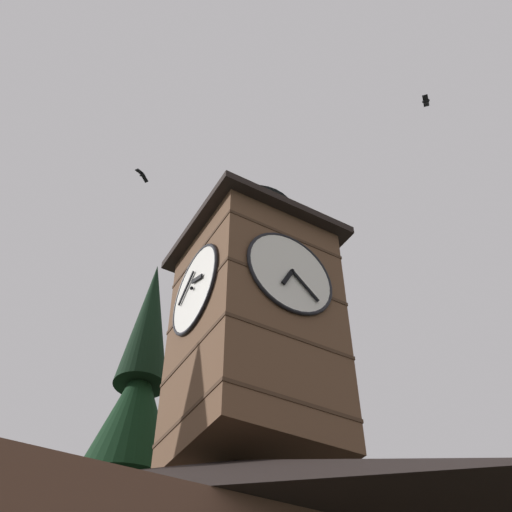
# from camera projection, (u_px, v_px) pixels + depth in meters

# --- Properties ---
(clock_tower) EXTENTS (4.37, 4.37, 9.72)m
(clock_tower) POSITION_uv_depth(u_px,v_px,m) (254.00, 319.00, 16.89)
(clock_tower) COLOR brown
(clock_tower) RESTS_ON building_main
(flying_bird_high) EXTENTS (0.54, 0.51, 0.17)m
(flying_bird_high) POSITION_uv_depth(u_px,v_px,m) (426.00, 101.00, 23.38)
(flying_bird_high) COLOR black
(flying_bird_low) EXTENTS (0.63, 0.48, 0.14)m
(flying_bird_low) POSITION_uv_depth(u_px,v_px,m) (142.00, 175.00, 21.76)
(flying_bird_low) COLOR black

